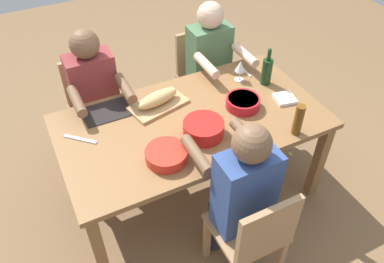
# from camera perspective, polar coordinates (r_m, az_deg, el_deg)

# --- Properties ---
(ground_plane) EXTENTS (8.00, 8.00, 0.00)m
(ground_plane) POSITION_cam_1_polar(r_m,az_deg,el_deg) (3.15, 0.00, -8.48)
(ground_plane) COLOR brown
(dining_table) EXTENTS (1.79, 0.98, 0.74)m
(dining_table) POSITION_cam_1_polar(r_m,az_deg,el_deg) (2.67, 0.00, 0.49)
(dining_table) COLOR olive
(dining_table) RESTS_ON ground_plane
(chair_near_center) EXTENTS (0.40, 0.40, 0.85)m
(chair_near_center) POSITION_cam_1_polar(r_m,az_deg,el_deg) (2.36, 9.12, -14.68)
(chair_near_center) COLOR #A87F56
(chair_near_center) RESTS_ON ground_plane
(diner_near_center) EXTENTS (0.41, 0.53, 1.20)m
(diner_near_center) POSITION_cam_1_polar(r_m,az_deg,el_deg) (2.27, 7.16, -8.32)
(diner_near_center) COLOR #2D2D38
(diner_near_center) RESTS_ON ground_plane
(chair_far_right) EXTENTS (0.40, 0.40, 0.85)m
(chair_far_right) POSITION_cam_1_polar(r_m,az_deg,el_deg) (3.54, 1.29, 8.62)
(chair_far_right) COLOR #A87F56
(chair_far_right) RESTS_ON ground_plane
(diner_far_right) EXTENTS (0.41, 0.53, 1.20)m
(diner_far_right) POSITION_cam_1_polar(r_m,az_deg,el_deg) (3.28, 2.84, 10.14)
(diner_far_right) COLOR #2D2D38
(diner_far_right) RESTS_ON ground_plane
(chair_far_left) EXTENTS (0.40, 0.40, 0.85)m
(chair_far_left) POSITION_cam_1_polar(r_m,az_deg,el_deg) (3.28, -14.21, 4.10)
(chair_far_left) COLOR #A87F56
(chair_far_left) RESTS_ON ground_plane
(diner_far_left) EXTENTS (0.41, 0.53, 1.20)m
(diner_far_left) POSITION_cam_1_polar(r_m,az_deg,el_deg) (3.01, -13.94, 5.40)
(diner_far_left) COLOR #2D2D38
(diner_far_left) RESTS_ON ground_plane
(serving_bowl_pasta) EXTENTS (0.26, 0.26, 0.10)m
(serving_bowl_pasta) POSITION_cam_1_polar(r_m,az_deg,el_deg) (2.48, 1.78, 0.58)
(serving_bowl_pasta) COLOR red
(serving_bowl_pasta) RESTS_ON dining_table
(serving_bowl_fruit) EXTENTS (0.24, 0.24, 0.07)m
(serving_bowl_fruit) POSITION_cam_1_polar(r_m,az_deg,el_deg) (2.72, 7.48, 4.32)
(serving_bowl_fruit) COLOR #B21923
(serving_bowl_fruit) RESTS_ON dining_table
(serving_bowl_greens) EXTENTS (0.26, 0.26, 0.07)m
(serving_bowl_greens) POSITION_cam_1_polar(r_m,az_deg,el_deg) (2.33, -3.78, -3.37)
(serving_bowl_greens) COLOR red
(serving_bowl_greens) RESTS_ON dining_table
(cutting_board) EXTENTS (0.44, 0.30, 0.02)m
(cutting_board) POSITION_cam_1_polar(r_m,az_deg,el_deg) (2.74, -4.99, 3.95)
(cutting_board) COLOR tan
(cutting_board) RESTS_ON dining_table
(bread_loaf) EXTENTS (0.34, 0.18, 0.09)m
(bread_loaf) POSITION_cam_1_polar(r_m,az_deg,el_deg) (2.71, -5.06, 4.86)
(bread_loaf) COLOR tan
(bread_loaf) RESTS_ON cutting_board
(wine_bottle) EXTENTS (0.08, 0.08, 0.29)m
(wine_bottle) POSITION_cam_1_polar(r_m,az_deg,el_deg) (2.95, 10.92, 8.72)
(wine_bottle) COLOR #193819
(wine_bottle) RESTS_ON dining_table
(beer_bottle) EXTENTS (0.06, 0.06, 0.22)m
(beer_bottle) POSITION_cam_1_polar(r_m,az_deg,el_deg) (2.54, 15.34, 1.65)
(beer_bottle) COLOR brown
(beer_bottle) RESTS_ON dining_table
(wine_glass) EXTENTS (0.08, 0.08, 0.17)m
(wine_glass) POSITION_cam_1_polar(r_m,az_deg,el_deg) (2.95, 7.09, 9.39)
(wine_glass) COLOR silver
(wine_glass) RESTS_ON dining_table
(fork_far_right) EXTENTS (0.02, 0.17, 0.01)m
(fork_far_right) POSITION_cam_1_polar(r_m,az_deg,el_deg) (3.11, 7.82, 8.77)
(fork_far_right) COLOR silver
(fork_far_right) RESTS_ON dining_table
(placemat_far_left) EXTENTS (0.32, 0.23, 0.01)m
(placemat_far_left) POSITION_cam_1_polar(r_m,az_deg,el_deg) (2.74, -12.40, 2.85)
(placemat_far_left) COLOR black
(placemat_far_left) RESTS_ON dining_table
(carving_knife) EXTENTS (0.18, 0.18, 0.01)m
(carving_knife) POSITION_cam_1_polar(r_m,az_deg,el_deg) (2.57, -16.08, -1.07)
(carving_knife) COLOR silver
(carving_knife) RESTS_ON dining_table
(napkin_stack) EXTENTS (0.16, 0.16, 0.02)m
(napkin_stack) POSITION_cam_1_polar(r_m,az_deg,el_deg) (2.86, 13.46, 4.73)
(napkin_stack) COLOR white
(napkin_stack) RESTS_ON dining_table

